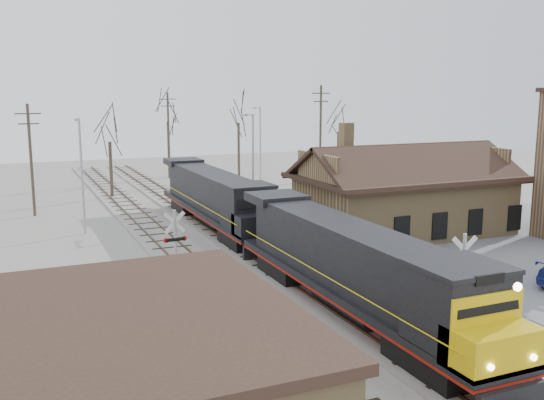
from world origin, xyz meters
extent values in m
plane|color=gray|center=(0.00, 0.00, 0.00)|extent=(140.00, 140.00, 0.00)
cube|color=slate|center=(0.00, 0.00, 0.01)|extent=(60.00, 9.00, 0.03)
cube|color=gray|center=(0.00, 15.00, 0.06)|extent=(3.40, 90.00, 0.12)
cube|color=#473323|center=(-0.72, 15.00, 0.17)|extent=(0.08, 90.00, 0.14)
cube|color=#473323|center=(0.72, 15.00, 0.17)|extent=(0.08, 90.00, 0.14)
cube|color=gray|center=(-4.50, 15.00, 0.06)|extent=(3.40, 90.00, 0.12)
cube|color=#473323|center=(-5.22, 15.00, 0.17)|extent=(0.08, 90.00, 0.14)
cube|color=#473323|center=(-3.78, 15.00, 0.17)|extent=(0.08, 90.00, 0.14)
cube|color=#9D8051|center=(12.00, 12.00, 2.00)|extent=(14.00, 8.00, 4.00)
cube|color=black|center=(12.00, 12.00, 4.10)|extent=(15.20, 9.20, 0.30)
cube|color=black|center=(12.00, 9.70, 5.10)|extent=(15.00, 4.71, 2.66)
cube|color=black|center=(12.00, 14.30, 5.10)|extent=(15.00, 4.71, 2.66)
cube|color=#9D8051|center=(8.00, 13.50, 6.80)|extent=(0.80, 0.80, 2.20)
cube|color=black|center=(-13.00, -8.00, 4.15)|extent=(12.40, 10.40, 0.30)
cube|color=black|center=(0.00, -6.95, 0.53)|extent=(2.41, 3.85, 0.96)
cube|color=black|center=(0.00, 5.57, 0.53)|extent=(2.41, 3.85, 0.96)
cube|color=black|center=(0.00, -0.69, 1.30)|extent=(2.89, 19.26, 0.34)
cube|color=maroon|center=(0.00, -0.69, 1.09)|extent=(2.91, 19.26, 0.12)
cube|color=black|center=(0.00, 0.51, 2.79)|extent=(2.50, 13.96, 2.70)
cube|color=black|center=(0.00, -7.82, 2.79)|extent=(2.89, 2.70, 2.70)
cube|color=#DBB30B|center=(0.00, -9.46, 1.97)|extent=(2.89, 1.73, 1.35)
cylinder|color=#FFF2CC|center=(0.00, -10.34, 4.24)|extent=(0.27, 0.10, 0.27)
cube|color=black|center=(0.00, 12.81, 0.53)|extent=(2.41, 3.85, 0.96)
cube|color=black|center=(0.00, 25.32, 0.53)|extent=(2.41, 3.85, 0.96)
cube|color=black|center=(0.00, 19.07, 1.30)|extent=(2.89, 19.26, 0.34)
cube|color=maroon|center=(0.00, 19.07, 1.09)|extent=(2.91, 19.26, 0.12)
cube|color=black|center=(0.00, 20.27, 2.79)|extent=(2.50, 13.96, 2.70)
cube|color=black|center=(0.00, 11.94, 2.79)|extent=(2.89, 2.70, 2.70)
cube|color=black|center=(0.00, 10.30, 1.97)|extent=(2.89, 1.73, 1.35)
cube|color=black|center=(0.00, 9.34, 0.53)|extent=(2.70, 0.25, 0.96)
cylinder|color=#A5A8AD|center=(2.76, -4.86, 2.21)|extent=(0.15, 0.15, 4.43)
cube|color=silver|center=(2.76, -4.86, 3.76)|extent=(1.15, 0.22, 1.16)
cube|color=silver|center=(2.76, -4.86, 3.76)|extent=(1.15, 0.22, 1.16)
cube|color=black|center=(2.76, -4.86, 2.88)|extent=(1.01, 0.31, 0.17)
cylinder|color=#B20C0C|center=(2.27, -4.78, 2.88)|extent=(0.27, 0.12, 0.27)
cylinder|color=#B20C0C|center=(3.26, -4.94, 2.88)|extent=(0.27, 0.12, 0.27)
cube|color=#A5A8AD|center=(2.76, -4.86, 1.00)|extent=(0.44, 0.33, 0.55)
cylinder|color=#A5A8AD|center=(-6.45, 5.41, 2.14)|extent=(0.15, 0.15, 4.28)
cube|color=silver|center=(-6.45, 5.41, 3.64)|extent=(1.12, 0.14, 1.12)
cube|color=silver|center=(-6.45, 5.41, 3.64)|extent=(1.12, 0.14, 1.12)
cube|color=black|center=(-6.45, 5.41, 2.78)|extent=(0.97, 0.23, 0.16)
cylinder|color=#B20C0C|center=(-5.97, 5.45, 2.78)|extent=(0.26, 0.10, 0.26)
cylinder|color=#B20C0C|center=(-6.93, 5.37, 2.78)|extent=(0.26, 0.10, 0.26)
cube|color=#A5A8AD|center=(-6.45, 5.41, 0.96)|extent=(0.43, 0.32, 0.53)
cylinder|color=#A5A8AD|center=(-9.13, 20.76, 4.11)|extent=(0.18, 0.18, 8.22)
cylinder|color=#A5A8AD|center=(-9.13, 21.66, 8.12)|extent=(0.12, 1.80, 0.12)
cube|color=#A5A8AD|center=(-9.13, 22.46, 8.02)|extent=(0.25, 0.50, 0.12)
cylinder|color=#A5A8AD|center=(4.39, 22.07, 4.15)|extent=(0.18, 0.18, 8.30)
cylinder|color=#A5A8AD|center=(4.39, 22.97, 8.20)|extent=(0.12, 1.80, 0.12)
cube|color=#A5A8AD|center=(4.39, 23.77, 8.10)|extent=(0.25, 0.50, 0.12)
cylinder|color=#A5A8AD|center=(10.72, 35.84, 4.24)|extent=(0.18, 0.18, 8.48)
cylinder|color=#A5A8AD|center=(10.72, 36.74, 8.38)|extent=(0.12, 1.80, 0.12)
cube|color=#A5A8AD|center=(10.72, 37.54, 8.28)|extent=(0.25, 0.50, 0.12)
cylinder|color=#382D23|center=(-12.15, 29.01, 4.55)|extent=(0.24, 0.24, 9.11)
cube|color=#382D23|center=(-12.15, 29.01, 8.31)|extent=(2.00, 0.10, 0.10)
cube|color=#382D23|center=(-12.15, 29.01, 7.51)|extent=(1.60, 0.10, 0.10)
cylinder|color=#382D23|center=(3.74, 47.36, 5.00)|extent=(0.24, 0.24, 9.99)
cube|color=#382D23|center=(3.74, 47.36, 9.19)|extent=(2.00, 0.10, 0.10)
cube|color=#382D23|center=(3.74, 47.36, 8.39)|extent=(1.60, 0.10, 0.10)
cylinder|color=#382D23|center=(14.95, 30.33, 5.35)|extent=(0.24, 0.24, 10.69)
cube|color=#382D23|center=(14.95, 30.33, 9.89)|extent=(2.00, 0.10, 0.10)
cube|color=#382D23|center=(14.95, 30.33, 9.09)|extent=(1.60, 0.10, 0.10)
cylinder|color=#382D23|center=(-4.91, 35.42, 2.68)|extent=(0.32, 0.32, 5.37)
cylinder|color=#382D23|center=(3.45, 46.32, 3.34)|extent=(0.32, 0.32, 6.67)
cylinder|color=#382D23|center=(10.96, 43.07, 3.25)|extent=(0.32, 0.32, 6.49)
cylinder|color=#382D23|center=(22.35, 39.66, 2.69)|extent=(0.32, 0.32, 5.38)
camera|label=1|loc=(-13.74, -23.37, 10.00)|focal=40.00mm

